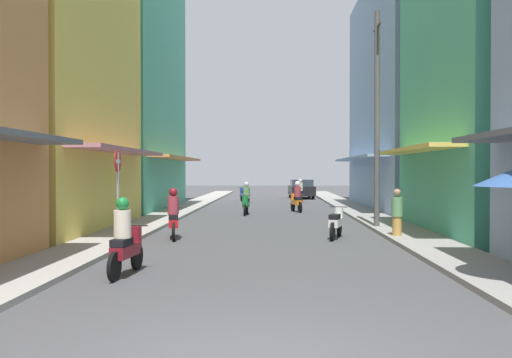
{
  "coord_description": "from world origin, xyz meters",
  "views": [
    {
      "loc": [
        0.29,
        -5.66,
        2.09
      ],
      "look_at": [
        -0.45,
        16.24,
        1.77
      ],
      "focal_mm": 37.44,
      "sensor_mm": 36.0,
      "label": 1
    }
  ],
  "objects_px": {
    "motorbike_orange": "(296,198)",
    "parked_car": "(301,189)",
    "utility_pole": "(377,118)",
    "motorbike_blue": "(243,194)",
    "motorbike_maroon": "(126,240)",
    "pedestrian_foreground": "(397,214)",
    "motorbike_red": "(173,216)",
    "motorbike_black": "(300,192)",
    "motorbike_white": "(336,222)",
    "motorbike_green": "(246,200)",
    "street_sign_no_entry": "(118,185)"
  },
  "relations": [
    {
      "from": "motorbike_orange",
      "to": "parked_car",
      "type": "xyz_separation_m",
      "value": [
        0.96,
        13.73,
        0.04
      ]
    },
    {
      "from": "parked_car",
      "to": "utility_pole",
      "type": "height_order",
      "value": "utility_pole"
    },
    {
      "from": "motorbike_blue",
      "to": "utility_pole",
      "type": "distance_m",
      "value": 18.54
    },
    {
      "from": "motorbike_maroon",
      "to": "pedestrian_foreground",
      "type": "xyz_separation_m",
      "value": [
        6.73,
        5.89,
        0.07
      ]
    },
    {
      "from": "parked_car",
      "to": "motorbike_maroon",
      "type": "bearing_deg",
      "value": -99.45
    },
    {
      "from": "motorbike_red",
      "to": "utility_pole",
      "type": "bearing_deg",
      "value": 23.35
    },
    {
      "from": "motorbike_red",
      "to": "motorbike_black",
      "type": "bearing_deg",
      "value": 75.88
    },
    {
      "from": "motorbike_orange",
      "to": "motorbike_blue",
      "type": "xyz_separation_m",
      "value": [
        -3.26,
        9.22,
        -0.2
      ]
    },
    {
      "from": "pedestrian_foreground",
      "to": "motorbike_white",
      "type": "bearing_deg",
      "value": 174.12
    },
    {
      "from": "motorbike_blue",
      "to": "parked_car",
      "type": "relative_size",
      "value": 0.42
    },
    {
      "from": "motorbike_green",
      "to": "parked_car",
      "type": "relative_size",
      "value": 0.43
    },
    {
      "from": "motorbike_blue",
      "to": "utility_pole",
      "type": "xyz_separation_m",
      "value": [
        5.79,
        -17.26,
        3.49
      ]
    },
    {
      "from": "motorbike_maroon",
      "to": "motorbike_white",
      "type": "height_order",
      "value": "motorbike_maroon"
    },
    {
      "from": "motorbike_blue",
      "to": "motorbike_white",
      "type": "bearing_deg",
      "value": -78.51
    },
    {
      "from": "motorbike_black",
      "to": "street_sign_no_entry",
      "type": "distance_m",
      "value": 22.14
    },
    {
      "from": "motorbike_blue",
      "to": "utility_pole",
      "type": "bearing_deg",
      "value": -71.46
    },
    {
      "from": "motorbike_orange",
      "to": "motorbike_green",
      "type": "distance_m",
      "value": 3.07
    },
    {
      "from": "motorbike_white",
      "to": "parked_car",
      "type": "xyz_separation_m",
      "value": [
        0.17,
        24.4,
        0.24
      ]
    },
    {
      "from": "motorbike_black",
      "to": "motorbike_blue",
      "type": "distance_m",
      "value": 3.97
    },
    {
      "from": "motorbike_orange",
      "to": "motorbike_green",
      "type": "xyz_separation_m",
      "value": [
        -2.49,
        -1.8,
        0.0
      ]
    },
    {
      "from": "motorbike_blue",
      "to": "motorbike_white",
      "type": "xyz_separation_m",
      "value": [
        4.04,
        -19.89,
        0.0
      ]
    },
    {
      "from": "motorbike_blue",
      "to": "motorbike_green",
      "type": "height_order",
      "value": "motorbike_green"
    },
    {
      "from": "pedestrian_foreground",
      "to": "parked_car",
      "type": "bearing_deg",
      "value": 93.86
    },
    {
      "from": "motorbike_blue",
      "to": "pedestrian_foreground",
      "type": "bearing_deg",
      "value": -73.7
    },
    {
      "from": "utility_pole",
      "to": "street_sign_no_entry",
      "type": "distance_m",
      "value": 9.66
    },
    {
      "from": "pedestrian_foreground",
      "to": "motorbike_black",
      "type": "bearing_deg",
      "value": 96.17
    },
    {
      "from": "parked_car",
      "to": "utility_pole",
      "type": "bearing_deg",
      "value": -85.85
    },
    {
      "from": "motorbike_orange",
      "to": "motorbike_black",
      "type": "xyz_separation_m",
      "value": [
        0.56,
        8.15,
        0.0
      ]
    },
    {
      "from": "motorbike_orange",
      "to": "motorbike_blue",
      "type": "bearing_deg",
      "value": 109.45
    },
    {
      "from": "motorbike_blue",
      "to": "street_sign_no_entry",
      "type": "relative_size",
      "value": 0.67
    },
    {
      "from": "motorbike_black",
      "to": "motorbike_blue",
      "type": "height_order",
      "value": "motorbike_black"
    },
    {
      "from": "motorbike_green",
      "to": "motorbike_white",
      "type": "distance_m",
      "value": 9.45
    },
    {
      "from": "motorbike_orange",
      "to": "street_sign_no_entry",
      "type": "distance_m",
      "value": 14.25
    },
    {
      "from": "motorbike_black",
      "to": "motorbike_white",
      "type": "xyz_separation_m",
      "value": [
        0.23,
        -18.81,
        -0.2
      ]
    },
    {
      "from": "motorbike_white",
      "to": "street_sign_no_entry",
      "type": "xyz_separation_m",
      "value": [
        -6.11,
        -2.51,
        1.21
      ]
    },
    {
      "from": "motorbike_black",
      "to": "street_sign_no_entry",
      "type": "relative_size",
      "value": 0.67
    },
    {
      "from": "motorbike_orange",
      "to": "parked_car",
      "type": "distance_m",
      "value": 13.77
    },
    {
      "from": "motorbike_green",
      "to": "motorbike_black",
      "type": "bearing_deg",
      "value": 72.98
    },
    {
      "from": "pedestrian_foreground",
      "to": "street_sign_no_entry",
      "type": "distance_m",
      "value": 8.33
    },
    {
      "from": "motorbike_white",
      "to": "parked_car",
      "type": "bearing_deg",
      "value": 89.6
    },
    {
      "from": "motorbike_red",
      "to": "parked_car",
      "type": "relative_size",
      "value": 0.43
    },
    {
      "from": "motorbike_maroon",
      "to": "motorbike_red",
      "type": "height_order",
      "value": "same"
    },
    {
      "from": "motorbike_orange",
      "to": "motorbike_white",
      "type": "distance_m",
      "value": 10.7
    },
    {
      "from": "motorbike_orange",
      "to": "motorbike_maroon",
      "type": "bearing_deg",
      "value": -103.82
    },
    {
      "from": "motorbike_maroon",
      "to": "motorbike_blue",
      "type": "bearing_deg",
      "value": 88.1
    },
    {
      "from": "pedestrian_foreground",
      "to": "utility_pole",
      "type": "relative_size",
      "value": 0.2
    },
    {
      "from": "motorbike_blue",
      "to": "motorbike_black",
      "type": "bearing_deg",
      "value": -15.71
    },
    {
      "from": "motorbike_white",
      "to": "street_sign_no_entry",
      "type": "height_order",
      "value": "street_sign_no_entry"
    },
    {
      "from": "motorbike_red",
      "to": "pedestrian_foreground",
      "type": "relative_size",
      "value": 1.16
    },
    {
      "from": "motorbike_red",
      "to": "motorbike_orange",
      "type": "bearing_deg",
      "value": 68.81
    }
  ]
}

